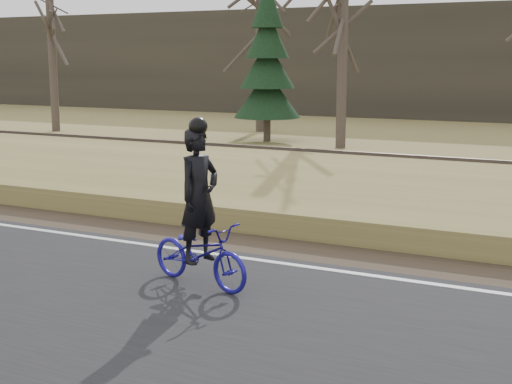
% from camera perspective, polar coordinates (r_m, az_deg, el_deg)
% --- Properties ---
extents(ground, '(120.00, 120.00, 0.00)m').
position_cam_1_polar(ground, '(12.12, -8.14, -4.86)').
color(ground, olive).
rests_on(ground, ground).
extents(road, '(120.00, 6.00, 0.06)m').
position_cam_1_polar(road, '(10.25, -16.11, -7.93)').
color(road, black).
rests_on(road, ground).
extents(edge_line, '(120.00, 0.12, 0.01)m').
position_cam_1_polar(edge_line, '(12.27, -7.62, -4.35)').
color(edge_line, silver).
rests_on(edge_line, road).
extents(shoulder, '(120.00, 1.60, 0.04)m').
position_cam_1_polar(shoulder, '(13.09, -5.18, -3.54)').
color(shoulder, '#473A2B').
rests_on(shoulder, ground).
extents(embankment, '(120.00, 5.00, 0.44)m').
position_cam_1_polar(embankment, '(15.62, 0.55, -0.42)').
color(embankment, olive).
rests_on(embankment, ground).
extents(ballast, '(120.00, 3.00, 0.45)m').
position_cam_1_polar(ballast, '(19.06, 5.52, 1.56)').
color(ballast, slate).
rests_on(ballast, ground).
extents(railroad, '(120.00, 2.40, 0.29)m').
position_cam_1_polar(railroad, '(19.02, 5.53, 2.47)').
color(railroad, black).
rests_on(railroad, ballast).
extents(treeline_backdrop, '(120.00, 4.00, 6.00)m').
position_cam_1_polar(treeline_backdrop, '(40.17, 17.00, 9.89)').
color(treeline_backdrop, '#383328').
rests_on(treeline_backdrop, ground).
extents(cyclist, '(1.86, 1.03, 2.38)m').
position_cam_1_polar(cyclist, '(10.00, -4.53, -3.15)').
color(cyclist, navy).
rests_on(cyclist, road).
extents(bare_tree_far_left, '(0.36, 0.36, 7.66)m').
position_cam_1_polar(bare_tree_far_left, '(33.11, -16.03, 11.31)').
color(bare_tree_far_left, brown).
rests_on(bare_tree_far_left, ground).
extents(bare_tree_left, '(0.36, 0.36, 7.79)m').
position_cam_1_polar(bare_tree_left, '(31.73, 0.31, 11.88)').
color(bare_tree_left, brown).
rests_on(bare_tree_left, ground).
extents(bare_tree_near_left, '(0.36, 0.36, 7.94)m').
position_cam_1_polar(bare_tree_near_left, '(26.01, 6.96, 12.23)').
color(bare_tree_near_left, brown).
rests_on(bare_tree_near_left, ground).
extents(conifer, '(2.60, 2.60, 6.18)m').
position_cam_1_polar(conifer, '(27.96, 0.90, 10.05)').
color(conifer, brown).
rests_on(conifer, ground).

